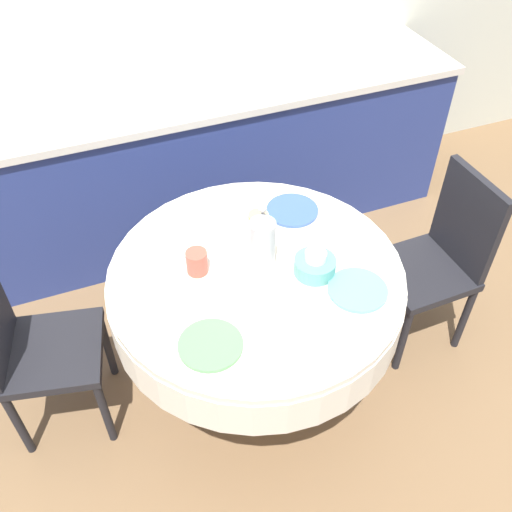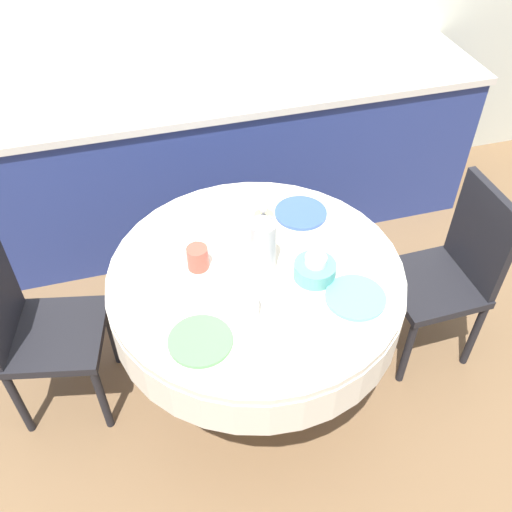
{
  "view_description": "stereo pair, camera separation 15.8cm",
  "coord_description": "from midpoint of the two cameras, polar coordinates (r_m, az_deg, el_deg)",
  "views": [
    {
      "loc": [
        -0.57,
        -1.45,
        2.35
      ],
      "look_at": [
        0.0,
        0.0,
        0.85
      ],
      "focal_mm": 40.0,
      "sensor_mm": 36.0,
      "label": 1
    },
    {
      "loc": [
        -0.42,
        -1.5,
        2.35
      ],
      "look_at": [
        0.0,
        0.0,
        0.85
      ],
      "focal_mm": 40.0,
      "sensor_mm": 36.0,
      "label": 2
    }
  ],
  "objects": [
    {
      "name": "ground_plane",
      "position": [
        2.82,
        -1.64,
        -12.67
      ],
      "size": [
        12.0,
        12.0,
        0.0
      ],
      "primitive_type": "plane",
      "color": "brown"
    },
    {
      "name": "kitchen_counter",
      "position": [
        3.35,
        -9.3,
        8.82
      ],
      "size": [
        3.24,
        0.64,
        0.91
      ],
      "color": "navy",
      "rests_on": "ground_plane"
    },
    {
      "name": "dining_table",
      "position": [
        2.31,
        -1.96,
        -3.83
      ],
      "size": [
        1.17,
        1.17,
        0.77
      ],
      "color": "brown",
      "rests_on": "ground_plane"
    },
    {
      "name": "chair_left",
      "position": [
        2.76,
        16.34,
        -0.01
      ],
      "size": [
        0.41,
        0.41,
        0.92
      ],
      "rotation": [
        0.0,
        0.0,
        -4.69
      ],
      "color": "black",
      "rests_on": "ground_plane"
    },
    {
      "name": "chair_right",
      "position": [
        2.52,
        -23.53,
        -8.03
      ],
      "size": [
        0.48,
        0.48,
        0.92
      ],
      "rotation": [
        0.0,
        0.0,
        -1.78
      ],
      "color": "black",
      "rests_on": "ground_plane"
    },
    {
      "name": "plate_near_left",
      "position": [
        1.98,
        -6.87,
        -8.92
      ],
      "size": [
        0.23,
        0.23,
        0.01
      ],
      "primitive_type": "cylinder",
      "color": "#5BA85B",
      "rests_on": "dining_table"
    },
    {
      "name": "cup_near_left",
      "position": [
        2.03,
        -2.46,
        -5.15
      ],
      "size": [
        0.08,
        0.08,
        0.1
      ],
      "primitive_type": "cylinder",
      "color": "white",
      "rests_on": "dining_table"
    },
    {
      "name": "plate_near_right",
      "position": [
        2.16,
        8.08,
        -3.46
      ],
      "size": [
        0.23,
        0.23,
        0.01
      ],
      "primitive_type": "cylinder",
      "color": "#60BCB7",
      "rests_on": "dining_table"
    },
    {
      "name": "cup_near_right",
      "position": [
        2.18,
        3.88,
        -0.69
      ],
      "size": [
        0.08,
        0.08,
        0.1
      ],
      "primitive_type": "cylinder",
      "color": "white",
      "rests_on": "dining_table"
    },
    {
      "name": "plate_far_left",
      "position": [
        2.34,
        -11.19,
        0.75
      ],
      "size": [
        0.23,
        0.23,
        0.01
      ],
      "primitive_type": "cylinder",
      "color": "white",
      "rests_on": "dining_table"
    },
    {
      "name": "cup_far_left",
      "position": [
        2.2,
        -7.98,
        -0.67
      ],
      "size": [
        0.08,
        0.08,
        0.1
      ],
      "primitive_type": "cylinder",
      "color": "#CC4C3D",
      "rests_on": "dining_table"
    },
    {
      "name": "plate_far_right",
      "position": [
        2.48,
        1.83,
        4.53
      ],
      "size": [
        0.23,
        0.23,
        0.01
      ],
      "primitive_type": "cylinder",
      "color": "#3856AD",
      "rests_on": "dining_table"
    },
    {
      "name": "cup_far_right",
      "position": [
        2.35,
        -1.7,
        3.21
      ],
      "size": [
        0.08,
        0.08,
        0.1
      ],
      "primitive_type": "cylinder",
      "color": "#DBB766",
      "rests_on": "dining_table"
    },
    {
      "name": "coffee_carafe",
      "position": [
        2.14,
        -1.46,
        1.44
      ],
      "size": [
        0.1,
        0.1,
        0.31
      ],
      "color": "#B2B2B7",
      "rests_on": "dining_table"
    },
    {
      "name": "fruit_bowl",
      "position": [
        2.19,
        3.86,
        -1.08
      ],
      "size": [
        0.16,
        0.16,
        0.07
      ],
      "primitive_type": "cylinder",
      "color": "#569993",
      "rests_on": "dining_table"
    }
  ]
}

